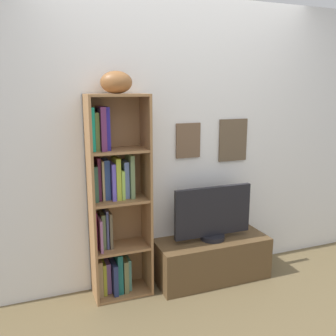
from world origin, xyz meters
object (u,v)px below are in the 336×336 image
Objects in this scene: football at (116,82)px; television at (213,214)px; bookshelf at (113,204)px; tv_stand at (212,259)px.

television is (0.83, -0.06, -1.14)m from football.
tv_stand is (0.87, -0.10, -0.60)m from bookshelf.
bookshelf is 0.89m from television.
bookshelf is 6.85× the size of football.
bookshelf reaches higher than tv_stand.
television is (0.87, -0.09, -0.16)m from bookshelf.
football is 0.24× the size of tv_stand.
television is at bearing 90.00° from tv_stand.
football is 0.34× the size of television.
tv_stand is at bearing -6.27° from bookshelf.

